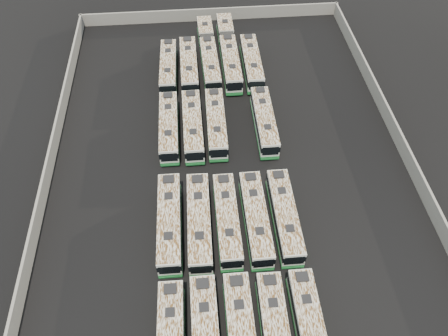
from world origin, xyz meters
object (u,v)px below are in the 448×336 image
bus_midback_far_left (169,127)px  bus_back_far_right (252,63)px  bus_back_left (189,66)px  bus_midfront_far_left (170,223)px  bus_midfront_left (199,222)px  bus_midback_left (193,126)px  bus_back_far_left (169,68)px  bus_midfront_right (256,218)px  bus_midback_far_right (264,121)px  bus_midfront_far_right (284,216)px  bus_front_far_right (310,331)px  bus_midback_center (216,123)px  bus_back_right (229,52)px  bus_back_center (208,53)px  bus_front_right (275,335)px

bus_midback_far_left → bus_back_far_right: bus_back_far_right is taller
bus_back_left → bus_back_far_right: size_ratio=1.00×
bus_midfront_far_left → bus_midfront_left: 3.23m
bus_midback_left → bus_back_far_left: 13.34m
bus_midfront_right → bus_midback_left: bearing=112.1°
bus_midfront_right → bus_midback_far_right: (3.24, 15.27, -0.00)m
bus_back_far_left → bus_midback_far_left: bearing=-88.7°
bus_midfront_left → bus_back_left: bus_midfront_left is taller
bus_midfront_far_right → bus_midback_far_left: size_ratio=1.01×
bus_midfront_left → bus_midfront_right: bearing=1.1°
bus_front_far_right → bus_back_far_left: bearing=107.9°
bus_midfront_right → bus_back_far_left: 29.75m
bus_back_far_left → bus_midback_center: bearing=-62.7°
bus_front_far_right → bus_back_far_left: size_ratio=1.00×
bus_back_left → bus_back_right: size_ratio=0.64×
bus_midfront_far_right → bus_midback_center: bearing=112.9°
bus_midback_far_left → bus_back_far_left: 12.91m
bus_back_far_left → bus_back_right: bus_back_right is taller
bus_back_left → bus_back_right: bearing=25.8°
bus_midback_center → bus_back_center: bus_midback_center is taller
bus_midfront_far_right → bus_back_left: 29.85m
bus_midfront_far_left → bus_midfront_right: size_ratio=1.03×
bus_back_center → bus_midback_center: bearing=-91.4°
bus_midback_center → bus_back_left: bearing=104.6°
bus_midfront_left → bus_front_right: bearing=-62.5°
bus_back_right → bus_midback_left: bearing=-111.3°
bus_midfront_right → bus_back_left: (-6.31, 28.33, 0.03)m
bus_back_left → bus_back_far_left: bearing=-178.1°
bus_front_right → bus_back_center: (-3.22, 44.15, -0.01)m
bus_front_right → bus_back_far_right: size_ratio=0.97×
bus_front_right → bus_midfront_right: size_ratio=0.99×
bus_back_far_left → bus_back_far_right: bearing=1.3°
bus_midback_left → bus_midback_far_right: bearing=-0.1°
bus_midfront_far_right → bus_midback_left: (-9.51, 15.22, 0.02)m
bus_midback_far_left → bus_back_center: size_ratio=0.65×
bus_midfront_far_left → bus_midback_left: size_ratio=1.02×
bus_midfront_left → bus_midback_far_left: (-3.19, 15.30, -0.06)m
bus_midfront_right → bus_front_far_right: bearing=-75.7°
bus_front_far_right → bus_midfront_far_right: bus_midfront_far_right is taller
bus_midback_left → bus_midback_far_right: (9.53, 0.02, -0.02)m
bus_midfront_left → bus_back_far_left: bearing=97.6°
bus_midfront_far_right → bus_back_far_right: 28.16m
bus_midfront_far_right → bus_midback_left: bearing=122.3°
bus_midback_left → bus_back_far_right: (9.52, 12.94, 0.01)m
bus_midfront_left → bus_midback_center: bearing=80.1°
bus_back_right → bus_back_far_left: bearing=-161.4°
bus_midback_left → bus_midback_far_left: bearing=178.6°
bus_midback_far_right → bus_back_center: bearing=112.2°
bus_front_far_right → bus_back_far_left: (-12.69, 40.90, -0.00)m
bus_front_far_right → bus_midfront_far_right: bearing=91.0°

